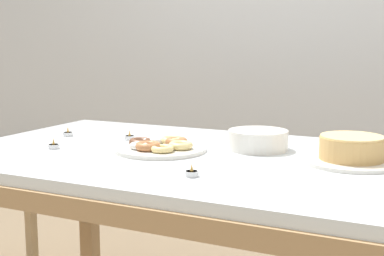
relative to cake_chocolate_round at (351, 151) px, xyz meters
name	(u,v)px	position (x,y,z in m)	size (l,w,h in m)	color
wall_back	(313,10)	(-0.49, 1.52, 0.52)	(8.00, 0.10, 2.60)	silver
dining_table	(198,177)	(-0.49, -0.08, -0.12)	(1.72, 1.02, 0.74)	silver
cake_chocolate_round	(351,151)	(0.00, 0.00, 0.00)	(0.31, 0.31, 0.09)	silver
pastry_platter	(160,146)	(-0.63, -0.09, -0.02)	(0.32, 0.32, 0.04)	silver
plate_stack	(258,140)	(-0.33, 0.08, 0.00)	(0.21, 0.21, 0.07)	silver
tealight_near_front	(192,173)	(-0.38, -0.37, -0.03)	(0.04, 0.04, 0.04)	silver
tealight_right_edge	(68,134)	(-1.11, 0.01, -0.03)	(0.04, 0.04, 0.04)	silver
tealight_centre	(54,146)	(-0.99, -0.22, -0.03)	(0.04, 0.04, 0.04)	silver
tealight_near_cakes	(130,137)	(-0.84, 0.05, -0.03)	(0.04, 0.04, 0.04)	silver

